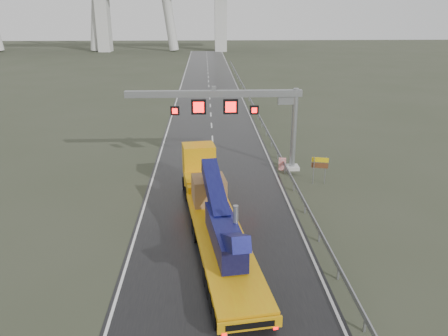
{
  "coord_description": "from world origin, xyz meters",
  "views": [
    {
      "loc": [
        -0.75,
        -18.35,
        13.3
      ],
      "look_at": [
        0.47,
        9.65,
        3.2
      ],
      "focal_mm": 35.0,
      "sensor_mm": 36.0,
      "label": 1
    }
  ],
  "objects_px": {
    "heavy_haul_truck": "(212,202)",
    "striped_barrier": "(282,164)",
    "sign_gantry": "(239,108)",
    "exit_sign_pair": "(320,165)"
  },
  "relations": [
    {
      "from": "heavy_haul_truck",
      "to": "exit_sign_pair",
      "type": "bearing_deg",
      "value": 30.97
    },
    {
      "from": "heavy_haul_truck",
      "to": "striped_barrier",
      "type": "bearing_deg",
      "value": 50.87
    },
    {
      "from": "heavy_haul_truck",
      "to": "exit_sign_pair",
      "type": "relative_size",
      "value": 8.17
    },
    {
      "from": "sign_gantry",
      "to": "striped_barrier",
      "type": "distance_m",
      "value": 6.4
    },
    {
      "from": "sign_gantry",
      "to": "striped_barrier",
      "type": "xyz_separation_m",
      "value": [
        3.9,
        -0.14,
        -5.08
      ]
    },
    {
      "from": "striped_barrier",
      "to": "sign_gantry",
      "type": "bearing_deg",
      "value": -172.81
    },
    {
      "from": "sign_gantry",
      "to": "heavy_haul_truck",
      "type": "relative_size",
      "value": 0.8
    },
    {
      "from": "sign_gantry",
      "to": "striped_barrier",
      "type": "relative_size",
      "value": 13.88
    },
    {
      "from": "sign_gantry",
      "to": "heavy_haul_truck",
      "type": "xyz_separation_m",
      "value": [
        -2.53,
        -10.62,
        -3.93
      ]
    },
    {
      "from": "sign_gantry",
      "to": "exit_sign_pair",
      "type": "xyz_separation_m",
      "value": [
        6.32,
        -3.56,
        -4.01
      ]
    }
  ]
}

